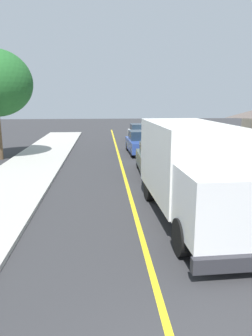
% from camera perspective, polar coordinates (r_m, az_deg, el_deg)
% --- Properties ---
extents(centre_line_yellow, '(0.16, 56.00, 0.01)m').
position_cam_1_polar(centre_line_yellow, '(13.14, 0.77, -5.16)').
color(centre_line_yellow, gold).
rests_on(centre_line_yellow, ground).
extents(box_truck, '(2.67, 7.27, 3.20)m').
position_cam_1_polar(box_truck, '(10.63, 12.00, 0.09)').
color(box_truck, silver).
rests_on(box_truck, ground).
extents(parked_car_near, '(1.89, 4.44, 1.67)m').
position_cam_1_polar(parked_car_near, '(16.95, 5.46, 1.64)').
color(parked_car_near, '#4C564C').
rests_on(parked_car_near, ground).
extents(parked_car_mid, '(1.94, 4.46, 1.67)m').
position_cam_1_polar(parked_car_mid, '(23.11, 2.66, 4.66)').
color(parked_car_mid, '#2D4793').
rests_on(parked_car_mid, ground).
extents(parked_car_far, '(1.90, 4.44, 1.67)m').
position_cam_1_polar(parked_car_far, '(29.19, 2.49, 6.36)').
color(parked_car_far, silver).
rests_on(parked_car_far, ground).
extents(stop_sign, '(0.80, 0.10, 2.65)m').
position_cam_1_polar(stop_sign, '(14.45, 19.45, 3.31)').
color(stop_sign, gray).
rests_on(stop_sign, ground).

